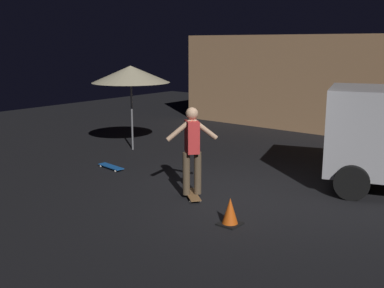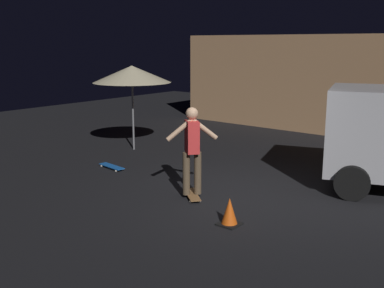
{
  "view_description": "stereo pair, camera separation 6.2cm",
  "coord_description": "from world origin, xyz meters",
  "views": [
    {
      "loc": [
        4.79,
        -7.16,
        2.91
      ],
      "look_at": [
        -0.55,
        -0.59,
        1.05
      ],
      "focal_mm": 43.45,
      "sensor_mm": 36.0,
      "label": 1
    },
    {
      "loc": [
        4.84,
        -7.12,
        2.91
      ],
      "look_at": [
        -0.55,
        -0.59,
        1.05
      ],
      "focal_mm": 43.45,
      "sensor_mm": 36.0,
      "label": 2
    }
  ],
  "objects": [
    {
      "name": "ground_plane",
      "position": [
        0.0,
        0.0,
        0.0
      ],
      "size": [
        28.0,
        28.0,
        0.0
      ],
      "primitive_type": "plane",
      "color": "black"
    },
    {
      "name": "skater",
      "position": [
        -0.55,
        -0.59,
        1.04
      ],
      "size": [
        0.69,
        0.82,
        1.67
      ],
      "color": "brown",
      "rests_on": "skateboard_ridden"
    },
    {
      "name": "traffic_cone",
      "position": [
        0.79,
        -1.26,
        0.21
      ],
      "size": [
        0.34,
        0.34,
        0.46
      ],
      "color": "black",
      "rests_on": "ground_plane"
    },
    {
      "name": "low_building",
      "position": [
        -1.11,
        8.91,
        1.58
      ],
      "size": [
        11.15,
        4.33,
        3.15
      ],
      "color": "#AD7F56",
      "rests_on": "ground_plane"
    },
    {
      "name": "skateboard_ridden",
      "position": [
        -0.55,
        -0.59,
        0.06
      ],
      "size": [
        0.73,
        0.65,
        0.07
      ],
      "color": "olive",
      "rests_on": "ground_plane"
    },
    {
      "name": "patio_umbrella",
      "position": [
        -4.39,
        1.52,
        2.07
      ],
      "size": [
        2.1,
        2.1,
        2.3
      ],
      "color": "slate",
      "rests_on": "ground_plane"
    },
    {
      "name": "skateboard_spare",
      "position": [
        -3.33,
        -0.2,
        0.06
      ],
      "size": [
        0.8,
        0.29,
        0.07
      ],
      "color": "#1959B2",
      "rests_on": "ground_plane"
    }
  ]
}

